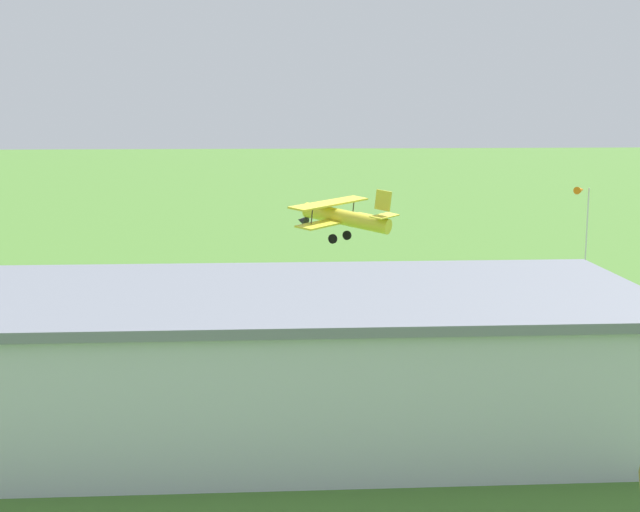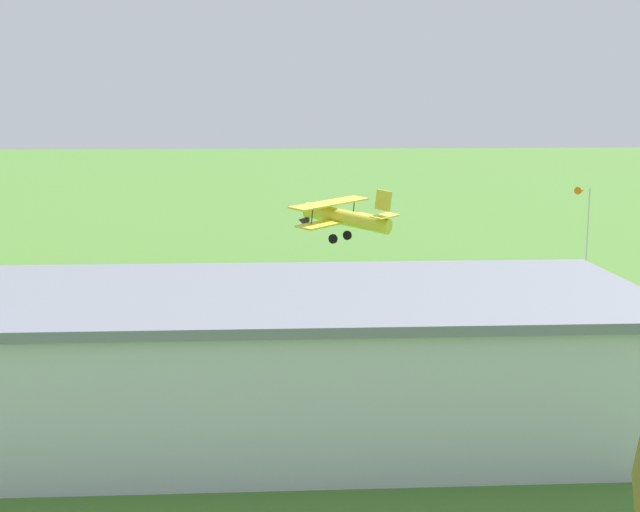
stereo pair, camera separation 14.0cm
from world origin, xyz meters
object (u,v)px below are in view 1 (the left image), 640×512
object	(u,v)px
person_watching_takeoff	(425,307)
person_walking_on_apron	(557,328)
biplane	(343,217)
person_by_parked_cars	(274,307)
car_red	(4,331)
person_at_fence_line	(389,311)
person_beside_truck	(303,306)
windsock	(581,195)
hangar	(266,360)

from	to	relation	value
person_watching_takeoff	person_walking_on_apron	bearing A→B (deg)	141.29
biplane	person_by_parked_cars	bearing A→B (deg)	63.04
car_red	person_at_fence_line	xyz separation A→B (m)	(-20.14, -3.07, -0.05)
person_beside_truck	car_red	bearing A→B (deg)	16.19
person_by_parked_cars	windsock	size ratio (longest dim) A/B	0.30
person_by_parked_cars	person_beside_truck	bearing A→B (deg)	-172.62
hangar	person_watching_takeoff	bearing A→B (deg)	-120.03
hangar	windsock	world-z (taller)	windsock
person_at_fence_line	windsock	size ratio (longest dim) A/B	0.27
hangar	person_by_parked_cars	xyz separation A→B (m)	(-0.64, -16.48, -1.81)
biplane	windsock	distance (m)	21.67
car_red	person_walking_on_apron	bearing A→B (deg)	177.86
person_beside_truck	windsock	distance (m)	29.52
car_red	person_watching_takeoff	world-z (taller)	person_watching_takeoff
person_walking_on_apron	person_by_parked_cars	distance (m)	15.49
person_beside_truck	person_at_fence_line	world-z (taller)	person_beside_truck
person_by_parked_cars	windsock	world-z (taller)	windsock
person_walking_on_apron	person_by_parked_cars	bearing A→B (deg)	-20.12
person_watching_takeoff	person_at_fence_line	world-z (taller)	person_watching_takeoff
biplane	person_beside_truck	world-z (taller)	biplane
person_walking_on_apron	person_by_parked_cars	xyz separation A→B (m)	(14.54, -5.33, 0.13)
car_red	person_walking_on_apron	world-z (taller)	car_red
car_red	person_watching_takeoff	distance (m)	22.65
person_by_parked_cars	person_at_fence_line	bearing A→B (deg)	169.30
person_at_fence_line	person_by_parked_cars	world-z (taller)	person_by_parked_cars
person_watching_takeoff	person_by_parked_cars	size ratio (longest dim) A/B	0.95
hangar	person_beside_truck	world-z (taller)	hangar
biplane	person_watching_takeoff	bearing A→B (deg)	110.49
person_beside_truck	person_watching_takeoff	bearing A→B (deg)	173.76
biplane	person_at_fence_line	world-z (taller)	biplane
person_beside_truck	person_by_parked_cars	size ratio (longest dim) A/B	0.95
car_red	person_beside_truck	xyz separation A→B (m)	(-15.45, -4.49, -0.00)
person_watching_takeoff	windsock	distance (m)	25.10
hangar	person_beside_truck	bearing A→B (deg)	-97.91
person_watching_takeoff	person_at_fence_line	xyz separation A→B (m)	(2.20, 0.67, -0.05)
biplane	person_walking_on_apron	size ratio (longest dim) A/B	5.14
biplane	car_red	world-z (taller)	biplane
person_walking_on_apron	windsock	xyz separation A→B (m)	(-10.09, -23.57, 4.45)
person_beside_truck	person_walking_on_apron	distance (m)	14.01
person_at_fence_line	car_red	bearing A→B (deg)	8.65
person_at_fence_line	windsock	distance (m)	27.05
person_watching_takeoff	person_walking_on_apron	xyz separation A→B (m)	(-5.98, 4.79, -0.08)
person_beside_truck	person_walking_on_apron	bearing A→B (deg)	156.70
hangar	person_by_parked_cars	distance (m)	16.59
person_at_fence_line	windsock	bearing A→B (deg)	-133.21
biplane	person_walking_on_apron	bearing A→B (deg)	123.28
windsock	person_beside_truck	bearing A→B (deg)	38.13
person_walking_on_apron	person_at_fence_line	distance (m)	9.16
person_at_fence_line	person_watching_takeoff	bearing A→B (deg)	-163.16
car_red	person_at_fence_line	size ratio (longest dim) A/B	2.74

